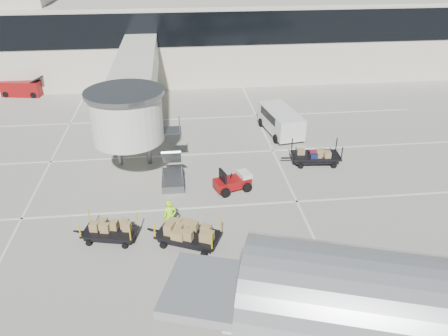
{
  "coord_description": "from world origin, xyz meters",
  "views": [
    {
      "loc": [
        -0.83,
        -19.54,
        14.38
      ],
      "look_at": [
        1.7,
        3.06,
        2.0
      ],
      "focal_mm": 35.0,
      "sensor_mm": 36.0,
      "label": 1
    }
  ],
  "objects_px": {
    "box_cart_far": "(109,232)",
    "minivan": "(280,119)",
    "ground_worker": "(170,217)",
    "box_cart_near": "(187,233)",
    "belt_loader": "(23,88)",
    "suitcase_cart": "(316,156)",
    "baggage_tug": "(233,182)"
  },
  "relations": [
    {
      "from": "belt_loader",
      "to": "box_cart_far",
      "type": "bearing_deg",
      "value": -54.86
    },
    {
      "from": "ground_worker",
      "to": "minivan",
      "type": "relative_size",
      "value": 0.37
    },
    {
      "from": "suitcase_cart",
      "to": "ground_worker",
      "type": "relative_size",
      "value": 2.08
    },
    {
      "from": "suitcase_cart",
      "to": "box_cart_near",
      "type": "bearing_deg",
      "value": -134.38
    },
    {
      "from": "suitcase_cart",
      "to": "box_cart_far",
      "type": "distance_m",
      "value": 15.17
    },
    {
      "from": "baggage_tug",
      "to": "suitcase_cart",
      "type": "height_order",
      "value": "suitcase_cart"
    },
    {
      "from": "suitcase_cart",
      "to": "minivan",
      "type": "bearing_deg",
      "value": 108.64
    },
    {
      "from": "box_cart_near",
      "to": "belt_loader",
      "type": "distance_m",
      "value": 29.52
    },
    {
      "from": "belt_loader",
      "to": "suitcase_cart",
      "type": "bearing_deg",
      "value": -24.6
    },
    {
      "from": "box_cart_far",
      "to": "minivan",
      "type": "distance_m",
      "value": 17.51
    },
    {
      "from": "baggage_tug",
      "to": "belt_loader",
      "type": "height_order",
      "value": "belt_loader"
    },
    {
      "from": "belt_loader",
      "to": "box_cart_near",
      "type": "bearing_deg",
      "value": -48.33
    },
    {
      "from": "ground_worker",
      "to": "belt_loader",
      "type": "distance_m",
      "value": 28.14
    },
    {
      "from": "ground_worker",
      "to": "box_cart_near",
      "type": "bearing_deg",
      "value": -61.75
    },
    {
      "from": "minivan",
      "to": "belt_loader",
      "type": "relative_size",
      "value": 1.25
    },
    {
      "from": "suitcase_cart",
      "to": "belt_loader",
      "type": "relative_size",
      "value": 0.96
    },
    {
      "from": "suitcase_cart",
      "to": "belt_loader",
      "type": "distance_m",
      "value": 30.03
    },
    {
      "from": "box_cart_near",
      "to": "minivan",
      "type": "bearing_deg",
      "value": 83.9
    },
    {
      "from": "ground_worker",
      "to": "belt_loader",
      "type": "bearing_deg",
      "value": 112.24
    },
    {
      "from": "box_cart_far",
      "to": "baggage_tug",
      "type": "bearing_deg",
      "value": 44.6
    },
    {
      "from": "suitcase_cart",
      "to": "belt_loader",
      "type": "height_order",
      "value": "belt_loader"
    },
    {
      "from": "baggage_tug",
      "to": "box_cart_near",
      "type": "distance_m",
      "value": 5.97
    },
    {
      "from": "baggage_tug",
      "to": "minivan",
      "type": "height_order",
      "value": "minivan"
    },
    {
      "from": "box_cart_near",
      "to": "belt_loader",
      "type": "xyz_separation_m",
      "value": [
        -15.27,
        25.27,
        0.11
      ]
    },
    {
      "from": "baggage_tug",
      "to": "belt_loader",
      "type": "relative_size",
      "value": 0.59
    },
    {
      "from": "suitcase_cart",
      "to": "box_cart_far",
      "type": "xyz_separation_m",
      "value": [
        -13.33,
        -7.23,
        -0.05
      ]
    },
    {
      "from": "belt_loader",
      "to": "minivan",
      "type": "bearing_deg",
      "value": -16.34
    },
    {
      "from": "minivan",
      "to": "belt_loader",
      "type": "distance_m",
      "value": 26.03
    },
    {
      "from": "box_cart_far",
      "to": "belt_loader",
      "type": "relative_size",
      "value": 0.81
    },
    {
      "from": "suitcase_cart",
      "to": "box_cart_near",
      "type": "xyz_separation_m",
      "value": [
        -9.3,
        -7.99,
        0.07
      ]
    },
    {
      "from": "baggage_tug",
      "to": "box_cart_near",
      "type": "xyz_separation_m",
      "value": [
        -3.08,
        -5.11,
        0.1
      ]
    },
    {
      "from": "baggage_tug",
      "to": "minivan",
      "type": "relative_size",
      "value": 0.47
    }
  ]
}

